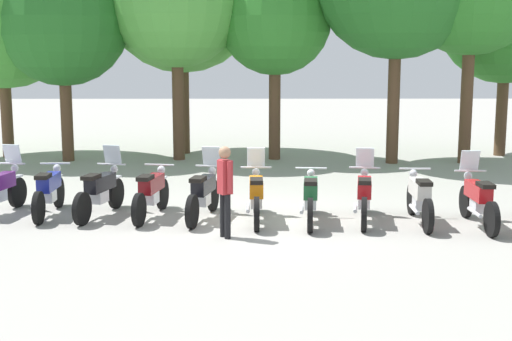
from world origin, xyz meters
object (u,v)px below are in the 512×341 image
(tree_2, at_px, (176,0))
(motorcycle_5, at_px, (256,195))
(motorcycle_7, at_px, (364,195))
(tree_1, at_px, (62,19))
(motorcycle_3, at_px, (151,192))
(motorcycle_6, at_px, (310,197))
(tree_4, at_px, (275,19))
(motorcycle_1, at_px, (49,191))
(motorcycle_2, at_px, (100,191))
(motorcycle_8, at_px, (419,197))
(person_1, at_px, (225,185))
(tree_0, at_px, (0,4))
(tree_7, at_px, (507,15))
(motorcycle_4, at_px, (204,193))
(motorcycle_9, at_px, (478,199))

(tree_2, bearing_deg, motorcycle_5, -74.21)
(motorcycle_7, xyz_separation_m, tree_1, (-7.80, 8.06, 3.75))
(motorcycle_3, relative_size, motorcycle_6, 0.99)
(motorcycle_6, distance_m, tree_4, 9.27)
(motorcycle_1, relative_size, motorcycle_2, 1.02)
(motorcycle_3, bearing_deg, motorcycle_8, -86.69)
(motorcycle_5, relative_size, tree_4, 0.36)
(motorcycle_3, relative_size, tree_1, 0.35)
(motorcycle_2, relative_size, person_1, 1.32)
(motorcycle_8, height_order, tree_1, tree_1)
(tree_0, bearing_deg, motorcycle_3, -56.03)
(tree_2, bearing_deg, tree_7, 4.77)
(person_1, bearing_deg, motorcycle_8, 165.98)
(motorcycle_5, xyz_separation_m, motorcycle_7, (2.09, -0.06, 0.00))
(motorcycle_7, height_order, tree_7, tree_7)
(motorcycle_2, relative_size, tree_0, 0.29)
(motorcycle_5, relative_size, tree_0, 0.30)
(motorcycle_4, bearing_deg, person_1, -150.44)
(motorcycle_1, height_order, motorcycle_3, same)
(motorcycle_5, xyz_separation_m, tree_4, (0.65, 8.31, 3.78))
(person_1, xyz_separation_m, tree_4, (1.20, 9.60, 3.35))
(motorcycle_3, height_order, tree_1, tree_1)
(motorcycle_5, relative_size, motorcycle_7, 1.01)
(person_1, bearing_deg, motorcycle_3, -77.06)
(motorcycle_6, distance_m, tree_1, 11.22)
(tree_4, relative_size, tree_7, 0.91)
(motorcycle_1, relative_size, motorcycle_6, 1.00)
(motorcycle_9, distance_m, tree_7, 11.01)
(person_1, distance_m, tree_0, 13.08)
(motorcycle_1, height_order, motorcycle_9, motorcycle_9)
(motorcycle_7, distance_m, tree_0, 14.03)
(motorcycle_7, xyz_separation_m, tree_4, (-1.44, 8.37, 3.78))
(motorcycle_1, relative_size, person_1, 1.35)
(motorcycle_1, relative_size, motorcycle_8, 1.00)
(motorcycle_3, xyz_separation_m, tree_2, (-0.25, 7.88, 4.35))
(motorcycle_3, bearing_deg, tree_7, -39.60)
(motorcycle_8, bearing_deg, tree_7, -25.14)
(person_1, bearing_deg, motorcycle_6, -174.47)
(motorcycle_6, height_order, motorcycle_8, same)
(motorcycle_2, bearing_deg, motorcycle_3, -82.66)
(motorcycle_7, height_order, tree_4, tree_4)
(motorcycle_3, distance_m, motorcycle_4, 1.06)
(motorcycle_1, distance_m, motorcycle_6, 5.25)
(motorcycle_7, relative_size, tree_7, 0.33)
(motorcycle_4, xyz_separation_m, person_1, (0.48, -1.47, 0.43))
(motorcycle_1, distance_m, tree_1, 8.50)
(tree_7, bearing_deg, tree_4, -174.01)
(motorcycle_2, bearing_deg, motorcycle_5, -84.90)
(person_1, bearing_deg, tree_0, -84.62)
(motorcycle_4, distance_m, motorcycle_8, 4.18)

